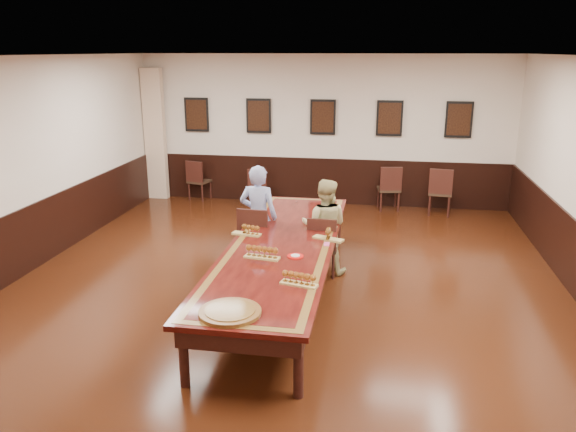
% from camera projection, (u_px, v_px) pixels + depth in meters
% --- Properties ---
extents(floor, '(8.00, 10.00, 0.02)m').
position_uv_depth(floor, '(282.00, 296.00, 7.80)').
color(floor, black).
rests_on(floor, ground).
extents(ceiling, '(8.00, 10.00, 0.02)m').
position_uv_depth(ceiling, '(281.00, 55.00, 6.88)').
color(ceiling, white).
rests_on(ceiling, floor).
extents(wall_back, '(8.00, 0.02, 3.20)m').
position_uv_depth(wall_back, '(323.00, 131.00, 12.08)').
color(wall_back, beige).
rests_on(wall_back, floor).
extents(wall_front, '(8.00, 0.02, 3.20)m').
position_uv_depth(wall_front, '(90.00, 424.00, 2.61)').
color(wall_front, beige).
rests_on(wall_front, floor).
extents(wall_left, '(0.02, 10.00, 3.20)m').
position_uv_depth(wall_left, '(5.00, 172.00, 7.98)').
color(wall_left, beige).
rests_on(wall_left, floor).
extents(chair_man, '(0.51, 0.55, 1.01)m').
position_uv_depth(chair_man, '(257.00, 237.00, 8.61)').
color(chair_man, '#302115').
rests_on(chair_man, floor).
extents(chair_woman, '(0.45, 0.49, 0.93)m').
position_uv_depth(chair_woman, '(323.00, 245.00, 8.41)').
color(chair_woman, '#302115').
rests_on(chair_woman, floor).
extents(spare_chair_a, '(0.53, 0.56, 0.91)m').
position_uv_depth(spare_chair_a, '(199.00, 180.00, 12.67)').
color(spare_chair_a, '#302115').
rests_on(spare_chair_a, floor).
extents(spare_chair_b, '(0.48, 0.51, 0.86)m').
position_uv_depth(spare_chair_b, '(257.00, 187.00, 12.13)').
color(spare_chair_b, '#302115').
rests_on(spare_chair_b, floor).
extents(spare_chair_c, '(0.52, 0.56, 0.96)m').
position_uv_depth(spare_chair_c, '(389.00, 188.00, 11.84)').
color(spare_chair_c, '#302115').
rests_on(spare_chair_c, floor).
extents(spare_chair_d, '(0.53, 0.56, 0.99)m').
position_uv_depth(spare_chair_d, '(441.00, 191.00, 11.50)').
color(spare_chair_d, '#302115').
rests_on(spare_chair_d, floor).
extents(person_man, '(0.62, 0.43, 1.61)m').
position_uv_depth(person_man, '(258.00, 217.00, 8.63)').
color(person_man, '#4961B7').
rests_on(person_man, floor).
extents(person_woman, '(0.74, 0.58, 1.45)m').
position_uv_depth(person_woman, '(324.00, 226.00, 8.43)').
color(person_woman, '#C5B97B').
rests_on(person_woman, floor).
extents(pink_phone, '(0.08, 0.15, 0.01)m').
position_uv_depth(pink_phone, '(327.00, 244.00, 7.56)').
color(pink_phone, '#EF4F99').
rests_on(pink_phone, conference_table).
extents(curtain, '(0.45, 0.18, 2.90)m').
position_uv_depth(curtain, '(155.00, 135.00, 12.54)').
color(curtain, '#D5B292').
rests_on(curtain, floor).
extents(wainscoting, '(8.00, 10.00, 1.00)m').
position_uv_depth(wainscoting, '(282.00, 261.00, 7.65)').
color(wainscoting, black).
rests_on(wainscoting, floor).
extents(conference_table, '(1.40, 5.00, 0.76)m').
position_uv_depth(conference_table, '(282.00, 254.00, 7.62)').
color(conference_table, black).
rests_on(conference_table, floor).
extents(posters, '(6.14, 0.04, 0.74)m').
position_uv_depth(posters, '(323.00, 117.00, 11.92)').
color(posters, black).
rests_on(posters, wall_back).
extents(flight_a, '(0.43, 0.20, 0.16)m').
position_uv_depth(flight_a, '(248.00, 230.00, 7.93)').
color(flight_a, '#AD8F48').
rests_on(flight_a, conference_table).
extents(flight_b, '(0.45, 0.28, 0.16)m').
position_uv_depth(flight_b, '(328.00, 235.00, 7.73)').
color(flight_b, '#AD8F48').
rests_on(flight_b, conference_table).
extents(flight_c, '(0.47, 0.20, 0.17)m').
position_uv_depth(flight_c, '(262.00, 253.00, 7.03)').
color(flight_c, '#AD8F48').
rests_on(flight_c, conference_table).
extents(flight_d, '(0.44, 0.23, 0.16)m').
position_uv_depth(flight_d, '(299.00, 279.00, 6.23)').
color(flight_d, '#AD8F48').
rests_on(flight_d, conference_table).
extents(red_plate_grp, '(0.21, 0.21, 0.03)m').
position_uv_depth(red_plate_grp, '(295.00, 256.00, 7.10)').
color(red_plate_grp, red).
rests_on(red_plate_grp, conference_table).
extents(carved_platter, '(0.76, 0.76, 0.05)m').
position_uv_depth(carved_platter, '(230.00, 312.00, 5.56)').
color(carved_platter, '#553011').
rests_on(carved_platter, conference_table).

